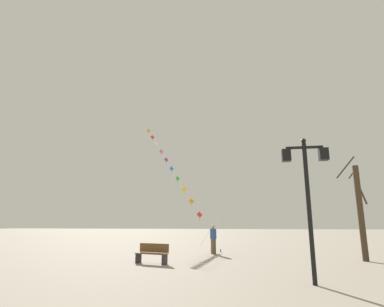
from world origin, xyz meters
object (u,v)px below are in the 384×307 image
twin_lantern_lamp_post (307,180)px  park_bench (152,253)px  kite_train (172,169)px  bare_tree (360,210)px  kite_flyer (213,239)px

twin_lantern_lamp_post → park_bench: 7.98m
twin_lantern_lamp_post → kite_train: bearing=116.7°
bare_tree → park_bench: size_ratio=3.16×
bare_tree → park_bench: bearing=-165.5°
kite_train → kite_flyer: size_ratio=7.08×
kite_train → bare_tree: bearing=-39.2°
twin_lantern_lamp_post → park_bench: size_ratio=2.75×
twin_lantern_lamp_post → kite_flyer: 10.16m
kite_flyer → park_bench: bearing=123.4°
kite_train → bare_tree: kite_train is taller
park_bench → bare_tree: bearing=32.2°
kite_train → twin_lantern_lamp_post: bearing=-63.3°
kite_flyer → twin_lantern_lamp_post: bearing=172.0°
park_bench → kite_train: bearing=116.9°
twin_lantern_lamp_post → park_bench: twin_lantern_lamp_post is taller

